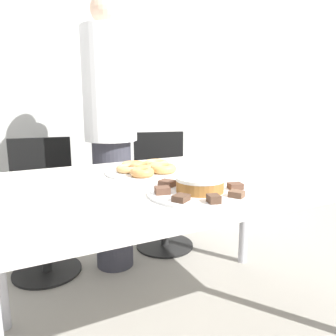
# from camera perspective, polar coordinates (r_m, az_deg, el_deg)

# --- Properties ---
(ground_plane) EXTENTS (12.00, 12.00, 0.00)m
(ground_plane) POSITION_cam_1_polar(r_m,az_deg,el_deg) (1.79, 1.77, -26.74)
(ground_plane) COLOR gray
(wall_back) EXTENTS (8.00, 0.05, 2.60)m
(wall_back) POSITION_cam_1_polar(r_m,az_deg,el_deg) (2.90, -13.94, 15.03)
(wall_back) COLOR beige
(wall_back) RESTS_ON ground_plane
(table) EXTENTS (1.62, 0.97, 0.78)m
(table) POSITION_cam_1_polar(r_m,az_deg,el_deg) (1.47, 1.94, -5.07)
(table) COLOR silver
(table) RESTS_ON ground_plane
(person_standing) EXTENTS (0.33, 0.33, 1.74)m
(person_standing) POSITION_cam_1_polar(r_m,az_deg,el_deg) (2.13, -9.93, 6.45)
(person_standing) COLOR #383842
(person_standing) RESTS_ON ground_plane
(office_chair_left) EXTENTS (0.51, 0.51, 0.87)m
(office_chair_left) POSITION_cam_1_polar(r_m,az_deg,el_deg) (2.31, -20.91, -6.94)
(office_chair_left) COLOR black
(office_chair_left) RESTS_ON ground_plane
(office_chair_right) EXTENTS (0.53, 0.53, 0.87)m
(office_chair_right) POSITION_cam_1_polar(r_m,az_deg,el_deg) (2.54, -0.89, -4.48)
(office_chair_right) COLOR black
(office_chair_right) RESTS_ON ground_plane
(plate_cake) EXTENTS (0.39, 0.39, 0.01)m
(plate_cake) POSITION_cam_1_polar(r_m,az_deg,el_deg) (1.21, 5.54, -4.27)
(plate_cake) COLOR white
(plate_cake) RESTS_ON table
(plate_donuts) EXTENTS (0.36, 0.36, 0.01)m
(plate_donuts) POSITION_cam_1_polar(r_m,az_deg,el_deg) (1.55, -4.30, -0.66)
(plate_donuts) COLOR white
(plate_donuts) RESTS_ON table
(frosted_cake) EXTENTS (0.18, 0.18, 0.05)m
(frosted_cake) POSITION_cam_1_polar(r_m,az_deg,el_deg) (1.20, 5.57, -2.79)
(frosted_cake) COLOR #9E662D
(frosted_cake) RESTS_ON plate_cake
(lamington_0) EXTENTS (0.07, 0.07, 0.02)m
(lamington_0) POSITION_cam_1_polar(r_m,az_deg,el_deg) (1.08, 2.27, -5.23)
(lamington_0) COLOR #513828
(lamington_0) RESTS_ON plate_cake
(lamington_1) EXTENTS (0.05, 0.05, 0.03)m
(lamington_1) POSITION_cam_1_polar(r_m,az_deg,el_deg) (1.08, 7.97, -5.33)
(lamington_1) COLOR #513828
(lamington_1) RESTS_ON plate_cake
(lamington_2) EXTENTS (0.06, 0.06, 0.02)m
(lamington_2) POSITION_cam_1_polar(r_m,az_deg,el_deg) (1.15, 11.84, -4.46)
(lamington_2) COLOR brown
(lamington_2) RESTS_ON plate_cake
(lamington_3) EXTENTS (0.06, 0.05, 0.02)m
(lamington_3) POSITION_cam_1_polar(r_m,az_deg,el_deg) (1.25, 11.63, -3.09)
(lamington_3) COLOR brown
(lamington_3) RESTS_ON plate_cake
(lamington_4) EXTENTS (0.07, 0.07, 0.03)m
(lamington_4) POSITION_cam_1_polar(r_m,az_deg,el_deg) (1.33, 8.23, -2.04)
(lamington_4) COLOR #513828
(lamington_4) RESTS_ON plate_cake
(lamington_5) EXTENTS (0.05, 0.06, 0.02)m
(lamington_5) POSITION_cam_1_polar(r_m,az_deg,el_deg) (1.33, 3.62, -1.95)
(lamington_5) COLOR brown
(lamington_5) RESTS_ON plate_cake
(lamington_6) EXTENTS (0.07, 0.07, 0.02)m
(lamington_6) POSITION_cam_1_polar(r_m,az_deg,el_deg) (1.27, -0.13, -2.66)
(lamington_6) COLOR brown
(lamington_6) RESTS_ON plate_cake
(lamington_7) EXTENTS (0.06, 0.05, 0.02)m
(lamington_7) POSITION_cam_1_polar(r_m,az_deg,el_deg) (1.17, -0.98, -3.90)
(lamington_7) COLOR brown
(lamington_7) RESTS_ON plate_cake
(donut_0) EXTENTS (0.13, 0.13, 0.04)m
(donut_0) POSITION_cam_1_polar(r_m,az_deg,el_deg) (1.55, -4.31, 0.19)
(donut_0) COLOR #C68447
(donut_0) RESTS_ON plate_donuts
(donut_1) EXTENTS (0.12, 0.12, 0.04)m
(donut_1) POSITION_cam_1_polar(r_m,az_deg,el_deg) (1.51, -0.83, -0.06)
(donut_1) COLOR tan
(donut_1) RESTS_ON plate_donuts
(donut_2) EXTENTS (0.13, 0.13, 0.04)m
(donut_2) POSITION_cam_1_polar(r_m,az_deg,el_deg) (1.61, -2.02, 0.69)
(donut_2) COLOR #E5AD66
(donut_2) RESTS_ON plate_donuts
(donut_3) EXTENTS (0.12, 0.12, 0.03)m
(donut_3) POSITION_cam_1_polar(r_m,az_deg,el_deg) (1.62, -6.05, 0.55)
(donut_3) COLOR #D18E4C
(donut_3) RESTS_ON plate_donuts
(donut_4) EXTENTS (0.12, 0.12, 0.03)m
(donut_4) POSITION_cam_1_polar(r_m,az_deg,el_deg) (1.54, -6.78, -0.07)
(donut_4) COLOR #E5AD66
(donut_4) RESTS_ON plate_donuts
(donut_5) EXTENTS (0.11, 0.11, 0.04)m
(donut_5) POSITION_cam_1_polar(r_m,az_deg,el_deg) (1.44, -4.54, -0.74)
(donut_5) COLOR #D18E4C
(donut_5) RESTS_ON plate_donuts
(napkin) EXTENTS (0.12, 0.11, 0.01)m
(napkin) POSITION_cam_1_polar(r_m,az_deg,el_deg) (1.20, -13.58, -4.71)
(napkin) COLOR white
(napkin) RESTS_ON table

